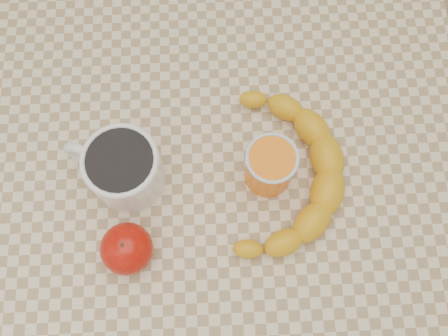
{
  "coord_description": "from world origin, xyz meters",
  "views": [
    {
      "loc": [
        -0.01,
        -0.23,
        1.49
      ],
      "look_at": [
        0.0,
        0.0,
        0.77
      ],
      "focal_mm": 40.0,
      "sensor_mm": 36.0,
      "label": 1
    }
  ],
  "objects_px": {
    "coffee_mug": "(122,168)",
    "banana": "(283,176)",
    "apple": "(127,249)",
    "orange_juice_glass": "(270,167)",
    "table": "(224,186)"
  },
  "relations": [
    {
      "from": "banana",
      "to": "orange_juice_glass",
      "type": "bearing_deg",
      "value": 171.37
    },
    {
      "from": "coffee_mug",
      "to": "banana",
      "type": "relative_size",
      "value": 0.45
    },
    {
      "from": "apple",
      "to": "banana",
      "type": "relative_size",
      "value": 0.26
    },
    {
      "from": "table",
      "to": "orange_juice_glass",
      "type": "relative_size",
      "value": 8.98
    },
    {
      "from": "orange_juice_glass",
      "to": "table",
      "type": "bearing_deg",
      "value": 172.07
    },
    {
      "from": "table",
      "to": "coffee_mug",
      "type": "relative_size",
      "value": 4.82
    },
    {
      "from": "apple",
      "to": "banana",
      "type": "xyz_separation_m",
      "value": [
        0.23,
        0.1,
        -0.01
      ]
    },
    {
      "from": "table",
      "to": "coffee_mug",
      "type": "xyz_separation_m",
      "value": [
        -0.15,
        -0.0,
        0.14
      ]
    },
    {
      "from": "apple",
      "to": "banana",
      "type": "bearing_deg",
      "value": 23.11
    },
    {
      "from": "orange_juice_glass",
      "to": "banana",
      "type": "height_order",
      "value": "orange_juice_glass"
    },
    {
      "from": "orange_juice_glass",
      "to": "apple",
      "type": "xyz_separation_m",
      "value": [
        -0.21,
        -0.11,
        -0.01
      ]
    },
    {
      "from": "table",
      "to": "apple",
      "type": "distance_m",
      "value": 0.22
    },
    {
      "from": "orange_juice_glass",
      "to": "banana",
      "type": "distance_m",
      "value": 0.03
    },
    {
      "from": "banana",
      "to": "apple",
      "type": "bearing_deg",
      "value": -141.22
    },
    {
      "from": "apple",
      "to": "orange_juice_glass",
      "type": "bearing_deg",
      "value": 27.19
    }
  ]
}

